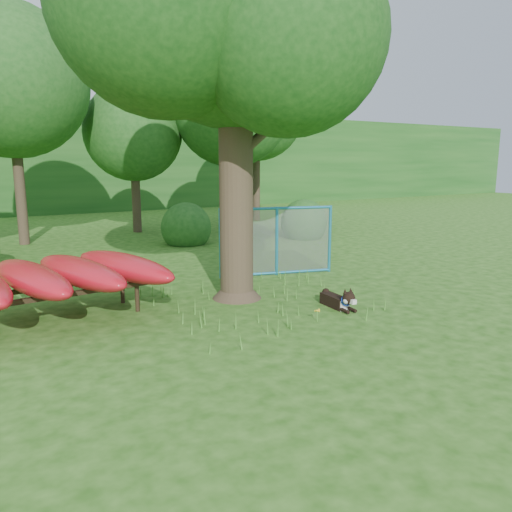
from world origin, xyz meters
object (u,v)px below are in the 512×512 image
oak_tree (232,6)px  fence_section (277,241)px  kayak_rack (56,275)px  husky_dog (339,300)px

oak_tree → fence_section: oak_tree is taller
oak_tree → kayak_rack: size_ratio=2.22×
kayak_rack → fence_section: size_ratio=1.35×
oak_tree → kayak_rack: oak_tree is taller
kayak_rack → fence_section: fence_section is taller
oak_tree → fence_section: size_ratio=2.99×
oak_tree → kayak_rack: bearing=174.4°
oak_tree → husky_dog: oak_tree is taller
kayak_rack → oak_tree: bearing=-11.1°
kayak_rack → fence_section: (5.60, 1.05, 0.04)m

